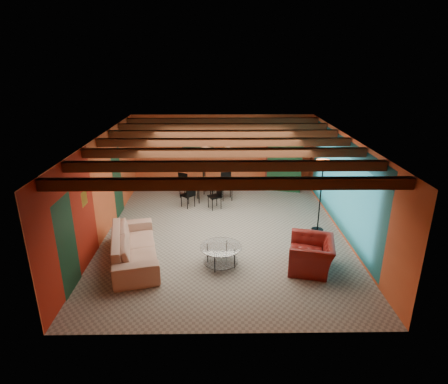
{
  "coord_description": "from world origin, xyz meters",
  "views": [
    {
      "loc": [
        -0.13,
        -9.35,
        4.64
      ],
      "look_at": [
        0.0,
        0.2,
        1.15
      ],
      "focal_mm": 29.83,
      "sensor_mm": 36.0,
      "label": 1
    }
  ],
  "objects_px": {
    "armchair": "(311,254)",
    "dining_table": "(205,188)",
    "sofa": "(134,246)",
    "potted_plant": "(285,127)",
    "vase": "(204,172)",
    "floor_lamp": "(320,196)",
    "armoire": "(283,162)",
    "coffee_table": "(221,256)"
  },
  "relations": [
    {
      "from": "armchair",
      "to": "vase",
      "type": "distance_m",
      "value": 5.11
    },
    {
      "from": "armchair",
      "to": "dining_table",
      "type": "bearing_deg",
      "value": -135.73
    },
    {
      "from": "armchair",
      "to": "coffee_table",
      "type": "height_order",
      "value": "armchair"
    },
    {
      "from": "coffee_table",
      "to": "vase",
      "type": "distance_m",
      "value": 4.28
    },
    {
      "from": "sofa",
      "to": "dining_table",
      "type": "height_order",
      "value": "dining_table"
    },
    {
      "from": "dining_table",
      "to": "floor_lamp",
      "type": "distance_m",
      "value": 4.05
    },
    {
      "from": "sofa",
      "to": "armoire",
      "type": "relative_size",
      "value": 1.23
    },
    {
      "from": "sofa",
      "to": "coffee_table",
      "type": "height_order",
      "value": "sofa"
    },
    {
      "from": "coffee_table",
      "to": "potted_plant",
      "type": "bearing_deg",
      "value": 66.88
    },
    {
      "from": "armoire",
      "to": "armchair",
      "type": "bearing_deg",
      "value": -77.04
    },
    {
      "from": "armoire",
      "to": "floor_lamp",
      "type": "distance_m",
      "value": 3.57
    },
    {
      "from": "floor_lamp",
      "to": "armchair",
      "type": "bearing_deg",
      "value": -108.49
    },
    {
      "from": "coffee_table",
      "to": "floor_lamp",
      "type": "height_order",
      "value": "floor_lamp"
    },
    {
      "from": "dining_table",
      "to": "potted_plant",
      "type": "xyz_separation_m",
      "value": [
        2.82,
        1.21,
        1.83
      ]
    },
    {
      "from": "coffee_table",
      "to": "dining_table",
      "type": "bearing_deg",
      "value": 97.07
    },
    {
      "from": "coffee_table",
      "to": "armchair",
      "type": "bearing_deg",
      "value": -4.67
    },
    {
      "from": "coffee_table",
      "to": "vase",
      "type": "bearing_deg",
      "value": 97.07
    },
    {
      "from": "sofa",
      "to": "potted_plant",
      "type": "distance_m",
      "value": 7.0
    },
    {
      "from": "dining_table",
      "to": "armoire",
      "type": "bearing_deg",
      "value": 23.22
    },
    {
      "from": "armoire",
      "to": "potted_plant",
      "type": "relative_size",
      "value": 4.66
    },
    {
      "from": "potted_plant",
      "to": "floor_lamp",
      "type": "bearing_deg",
      "value": -82.76
    },
    {
      "from": "sofa",
      "to": "floor_lamp",
      "type": "bearing_deg",
      "value": -85.43
    },
    {
      "from": "potted_plant",
      "to": "sofa",
      "type": "bearing_deg",
      "value": -130.45
    },
    {
      "from": "coffee_table",
      "to": "floor_lamp",
      "type": "xyz_separation_m",
      "value": [
        2.75,
        1.84,
        0.78
      ]
    },
    {
      "from": "armoire",
      "to": "coffee_table",
      "type": "bearing_deg",
      "value": -97.86
    },
    {
      "from": "armchair",
      "to": "floor_lamp",
      "type": "relative_size",
      "value": 0.55
    },
    {
      "from": "armchair",
      "to": "vase",
      "type": "height_order",
      "value": "vase"
    },
    {
      "from": "coffee_table",
      "to": "sofa",
      "type": "bearing_deg",
      "value": 172.77
    },
    {
      "from": "dining_table",
      "to": "potted_plant",
      "type": "bearing_deg",
      "value": 23.22
    },
    {
      "from": "vase",
      "to": "armoire",
      "type": "bearing_deg",
      "value": 23.22
    },
    {
      "from": "floor_lamp",
      "to": "sofa",
      "type": "bearing_deg",
      "value": -161.84
    },
    {
      "from": "armoire",
      "to": "vase",
      "type": "distance_m",
      "value": 3.07
    },
    {
      "from": "armoire",
      "to": "dining_table",
      "type": "bearing_deg",
      "value": -141.52
    },
    {
      "from": "floor_lamp",
      "to": "potted_plant",
      "type": "distance_m",
      "value": 3.79
    },
    {
      "from": "floor_lamp",
      "to": "vase",
      "type": "height_order",
      "value": "floor_lamp"
    },
    {
      "from": "sofa",
      "to": "potted_plant",
      "type": "xyz_separation_m",
      "value": [
        4.37,
        5.12,
        1.93
      ]
    },
    {
      "from": "armchair",
      "to": "coffee_table",
      "type": "distance_m",
      "value": 2.09
    },
    {
      "from": "floor_lamp",
      "to": "potted_plant",
      "type": "relative_size",
      "value": 4.59
    },
    {
      "from": "potted_plant",
      "to": "vase",
      "type": "xyz_separation_m",
      "value": [
        -2.82,
        -1.21,
        -1.27
      ]
    },
    {
      "from": "armchair",
      "to": "vase",
      "type": "relative_size",
      "value": 6.05
    },
    {
      "from": "potted_plant",
      "to": "dining_table",
      "type": "bearing_deg",
      "value": -156.78
    },
    {
      "from": "armoire",
      "to": "potted_plant",
      "type": "height_order",
      "value": "potted_plant"
    }
  ]
}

